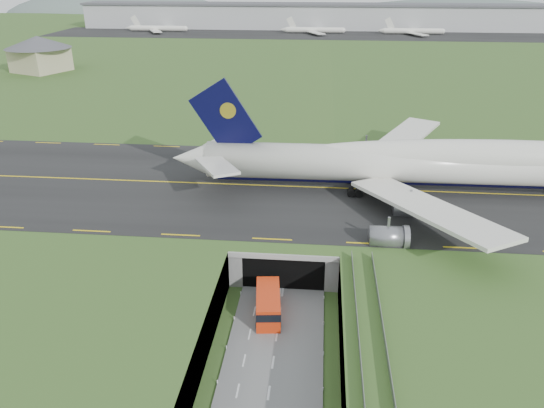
# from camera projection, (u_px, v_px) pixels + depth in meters

# --- Properties ---
(ground) EXTENTS (900.00, 900.00, 0.00)m
(ground) POSITION_uv_depth(u_px,v_px,m) (279.00, 323.00, 70.71)
(ground) COLOR #355923
(ground) RESTS_ON ground
(airfield_deck) EXTENTS (800.00, 800.00, 6.00)m
(airfield_deck) POSITION_uv_depth(u_px,v_px,m) (279.00, 304.00, 69.47)
(airfield_deck) COLOR gray
(airfield_deck) RESTS_ON ground
(trench_road) EXTENTS (12.00, 75.00, 0.20)m
(trench_road) POSITION_uv_depth(u_px,v_px,m) (273.00, 360.00, 63.86)
(trench_road) COLOR slate
(trench_road) RESTS_ON ground
(taxiway) EXTENTS (800.00, 44.00, 0.18)m
(taxiway) POSITION_uv_depth(u_px,v_px,m) (294.00, 187.00, 98.14)
(taxiway) COLOR black
(taxiway) RESTS_ON airfield_deck
(tunnel_portal) EXTENTS (17.00, 22.30, 6.00)m
(tunnel_portal) POSITION_uv_depth(u_px,v_px,m) (287.00, 242.00, 84.50)
(tunnel_portal) COLOR gray
(tunnel_portal) RESTS_ON ground
(guideway) EXTENTS (3.00, 53.00, 7.05)m
(guideway) POSITION_uv_depth(u_px,v_px,m) (377.00, 407.00, 50.23)
(guideway) COLOR #A8A8A3
(guideway) RESTS_ON ground
(jumbo_jet) EXTENTS (97.76, 62.39, 20.64)m
(jumbo_jet) POSITION_uv_depth(u_px,v_px,m) (439.00, 164.00, 93.63)
(jumbo_jet) COLOR silver
(jumbo_jet) RESTS_ON ground
(shuttle_tram) EXTENTS (4.13, 8.83, 3.45)m
(shuttle_tram) POSITION_uv_depth(u_px,v_px,m) (268.00, 304.00, 71.45)
(shuttle_tram) COLOR red
(shuttle_tram) RESTS_ON ground
(service_building) EXTENTS (31.82, 31.82, 13.28)m
(service_building) POSITION_uv_depth(u_px,v_px,m) (39.00, 51.00, 201.61)
(service_building) COLOR tan
(service_building) RESTS_ON ground
(cargo_terminal) EXTENTS (320.00, 67.00, 15.60)m
(cargo_terminal) POSITION_uv_depth(u_px,v_px,m) (318.00, 16.00, 336.61)
(cargo_terminal) COLOR #B2B2B2
(cargo_terminal) RESTS_ON ground
(distant_hills) EXTENTS (700.00, 91.00, 60.00)m
(distant_hills) POSITION_uv_depth(u_px,v_px,m) (395.00, 26.00, 456.88)
(distant_hills) COLOR slate
(distant_hills) RESTS_ON ground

